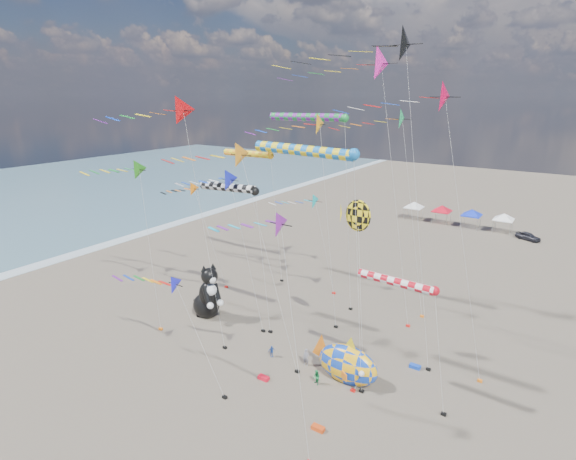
% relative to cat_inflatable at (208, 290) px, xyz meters
% --- Properties ---
extents(ground, '(260.00, 260.00, 0.00)m').
position_rel_cat_inflatable_xyz_m(ground, '(11.10, -11.60, -2.99)').
color(ground, brown).
rests_on(ground, ground).
extents(delta_kite_0, '(7.58, 1.75, 15.59)m').
position_rel_cat_inflatable_xyz_m(delta_kite_0, '(15.58, -10.83, 11.35)').
color(delta_kite_0, '#841D98').
rests_on(delta_kite_0, ground).
extents(delta_kite_1, '(13.03, 2.18, 18.61)m').
position_rel_cat_inflatable_xyz_m(delta_kite_1, '(7.15, -3.21, 14.19)').
color(delta_kite_1, orange).
rests_on(delta_kite_1, ground).
extents(delta_kite_2, '(11.73, 2.15, 20.46)m').
position_rel_cat_inflatable_xyz_m(delta_kite_2, '(7.33, 5.15, 16.05)').
color(delta_kite_2, orange).
rests_on(delta_kite_2, ground).
extents(delta_kite_3, '(8.71, 1.74, 12.61)m').
position_rel_cat_inflatable_xyz_m(delta_kite_3, '(-7.41, 6.41, 8.37)').
color(delta_kite_3, orange).
rests_on(delta_kite_3, ground).
extents(delta_kite_4, '(12.10, 2.07, 16.32)m').
position_rel_cat_inflatable_xyz_m(delta_kite_4, '(-6.69, -4.67, 11.92)').
color(delta_kite_4, '#27841B').
rests_on(delta_kite_4, ground).
extents(delta_kite_5, '(9.33, 1.95, 11.55)m').
position_rel_cat_inflatable_xyz_m(delta_kite_5, '(4.26, 11.96, 7.26)').
color(delta_kite_5, '#15AEB3').
rests_on(delta_kite_5, ground).
extents(delta_kite_6, '(14.64, 2.54, 22.06)m').
position_rel_cat_inflatable_xyz_m(delta_kite_6, '(0.54, -3.75, 17.49)').
color(delta_kite_6, red).
rests_on(delta_kite_6, ground).
extents(delta_kite_7, '(14.01, 2.73, 26.76)m').
position_rel_cat_inflatable_xyz_m(delta_kite_7, '(17.76, 3.06, 22.13)').
color(delta_kite_7, black).
rests_on(delta_kite_7, ground).
extents(delta_kite_8, '(9.27, 2.19, 15.71)m').
position_rel_cat_inflatable_xyz_m(delta_kite_8, '(3.31, 0.56, 11.34)').
color(delta_kite_8, '#1721C3').
rests_on(delta_kite_8, ground).
extents(delta_kite_9, '(14.41, 3.28, 26.28)m').
position_rel_cat_inflatable_xyz_m(delta_kite_9, '(13.49, 9.26, 21.45)').
color(delta_kite_9, '#F620A5').
rests_on(delta_kite_9, ground).
extents(delta_kite_10, '(10.80, 1.65, 8.98)m').
position_rel_cat_inflatable_xyz_m(delta_kite_10, '(4.90, -9.00, 4.72)').
color(delta_kite_10, '#1D1EE1').
rests_on(delta_kite_10, ground).
extents(delta_kite_11, '(12.89, 2.37, 23.04)m').
position_rel_cat_inflatable_xyz_m(delta_kite_11, '(20.20, 3.79, 18.56)').
color(delta_kite_11, '#CB073C').
rests_on(delta_kite_11, ground).
extents(delta_kite_12, '(9.98, 2.09, 20.88)m').
position_rel_cat_inflatable_xyz_m(delta_kite_12, '(14.63, 11.99, 16.51)').
color(delta_kite_12, '#1C9A54').
rests_on(delta_kite_12, ground).
extents(windsock_0, '(7.22, 0.67, 9.65)m').
position_rel_cat_inflatable_xyz_m(windsock_0, '(20.38, -1.77, 6.25)').
color(windsock_0, red).
rests_on(windsock_0, ground).
extents(windsock_1, '(8.54, 0.81, 15.62)m').
position_rel_cat_inflatable_xyz_m(windsock_1, '(-3.37, 11.62, 12.15)').
color(windsock_1, '#FFA815').
rests_on(windsock_1, ground).
extents(windsock_2, '(9.70, 0.84, 18.50)m').
position_rel_cat_inflatable_xyz_m(windsock_2, '(13.24, -2.61, 15.02)').
color(windsock_2, blue).
rests_on(windsock_2, ground).
extents(windsock_3, '(10.06, 0.81, 20.17)m').
position_rel_cat_inflatable_xyz_m(windsock_3, '(6.25, 9.42, 16.69)').
color(windsock_3, '#188838').
rests_on(windsock_3, ground).
extents(windsock_4, '(8.11, 0.81, 14.07)m').
position_rel_cat_inflatable_xyz_m(windsock_4, '(2.90, 0.81, 10.61)').
color(windsock_4, black).
rests_on(windsock_4, ground).
extents(angelfish_kite, '(3.74, 3.02, 13.95)m').
position_rel_cat_inflatable_xyz_m(angelfish_kite, '(15.14, 1.77, 9.54)').
color(angelfish_kite, yellow).
rests_on(angelfish_kite, ground).
extents(cat_inflatable, '(4.92, 3.59, 5.99)m').
position_rel_cat_inflatable_xyz_m(cat_inflatable, '(0.00, 0.00, 0.00)').
color(cat_inflatable, black).
rests_on(cat_inflatable, ground).
extents(fish_inflatable, '(6.80, 3.22, 4.25)m').
position_rel_cat_inflatable_xyz_m(fish_inflatable, '(16.66, -1.91, -1.54)').
color(fish_inflatable, '#133EBA').
rests_on(fish_inflatable, ground).
extents(person_adult, '(0.58, 0.40, 1.52)m').
position_rel_cat_inflatable_xyz_m(person_adult, '(12.89, -1.93, -2.23)').
color(person_adult, slate).
rests_on(person_adult, ground).
extents(child_green, '(0.76, 0.72, 1.25)m').
position_rel_cat_inflatable_xyz_m(child_green, '(14.94, -3.71, -2.37)').
color(child_green, '#1E8846').
rests_on(child_green, ground).
extents(child_blue, '(0.58, 0.66, 1.08)m').
position_rel_cat_inflatable_xyz_m(child_blue, '(9.72, -2.49, -2.46)').
color(child_blue, '#264EA9').
rests_on(child_blue, ground).
extents(kite_bag_0, '(0.90, 0.44, 0.30)m').
position_rel_cat_inflatable_xyz_m(kite_bag_0, '(20.71, 2.76, -2.84)').
color(kite_bag_0, '#123CBC').
rests_on(kite_bag_0, ground).
extents(kite_bag_1, '(0.90, 0.44, 0.30)m').
position_rel_cat_inflatable_xyz_m(kite_bag_1, '(11.09, -5.51, -2.84)').
color(kite_bag_1, red).
rests_on(kite_bag_1, ground).
extents(kite_bag_2, '(0.90, 0.44, 0.30)m').
position_rel_cat_inflatable_xyz_m(kite_bag_2, '(17.56, -8.01, -2.84)').
color(kite_bag_2, '#D84212').
rests_on(kite_bag_2, ground).
extents(tent_row, '(19.20, 4.20, 3.80)m').
position_rel_cat_inflatable_xyz_m(tent_row, '(12.60, 48.40, 0.16)').
color(tent_row, white).
rests_on(tent_row, ground).
extents(parked_car, '(3.96, 2.85, 1.25)m').
position_rel_cat_inflatable_xyz_m(parked_car, '(24.17, 46.40, -2.37)').
color(parked_car, '#26262D').
rests_on(parked_car, ground).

